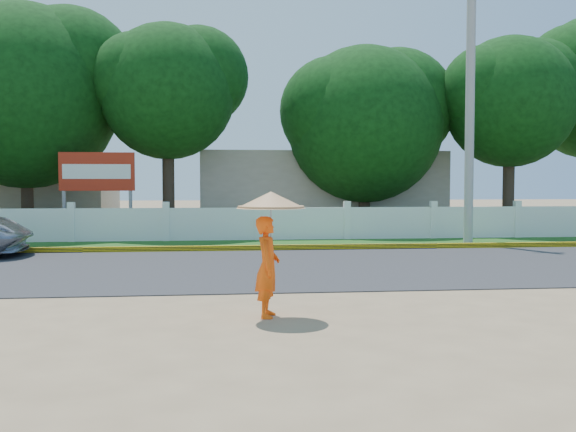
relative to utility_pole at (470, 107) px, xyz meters
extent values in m
plane|color=#9E8460|center=(-6.47, -9.28, -4.27)|extent=(120.00, 120.00, 0.00)
cube|color=#38383A|center=(-6.47, -4.78, -4.26)|extent=(60.00, 7.00, 0.02)
cube|color=#2D601E|center=(-6.47, 0.47, -4.25)|extent=(60.00, 3.50, 0.03)
cube|color=yellow|center=(-6.47, -1.23, -4.19)|extent=(40.00, 0.18, 0.16)
cube|color=silver|center=(-6.47, 1.92, -3.72)|extent=(40.00, 0.10, 1.10)
cube|color=#B7AD99|center=(-3.47, 8.72, -2.67)|extent=(10.00, 6.00, 3.20)
cube|color=#B7AD99|center=(-16.47, 9.72, -2.87)|extent=(8.00, 5.00, 2.80)
cylinder|color=#979794|center=(0.00, 0.00, 0.00)|extent=(0.28, 0.28, 8.54)
imported|color=#FF530D|center=(-7.07, -10.15, -3.54)|extent=(0.43, 0.58, 1.45)
cylinder|color=gray|center=(-7.02, -10.15, -2.99)|extent=(0.02, 0.02, 0.94)
cone|color=tan|center=(-7.02, -10.15, -2.58)|extent=(0.99, 0.99, 0.24)
cylinder|color=gray|center=(-12.94, 3.02, -3.27)|extent=(0.12, 0.12, 2.00)
cylinder|color=gray|center=(-10.74, 3.02, -3.27)|extent=(0.12, 0.12, 2.00)
cube|color=#AA2412|center=(-11.84, 3.02, -1.97)|extent=(2.50, 0.12, 1.30)
cube|color=silver|center=(-11.84, 2.96, -1.97)|extent=(2.25, 0.02, 0.49)
cylinder|color=#473828|center=(-2.06, 5.45, -3.01)|extent=(0.44, 0.44, 2.52)
sphere|color=#104612|center=(-2.06, 5.45, -0.07)|extent=(6.10, 6.10, 6.10)
cylinder|color=#473828|center=(-14.81, 5.41, -2.65)|extent=(0.44, 0.44, 3.23)
sphere|color=#104612|center=(-14.81, 5.41, 0.83)|extent=(6.79, 6.79, 6.79)
cylinder|color=#473828|center=(3.36, 4.39, -2.45)|extent=(0.44, 0.44, 3.64)
sphere|color=#104612|center=(3.36, 4.39, 0.74)|extent=(4.99, 4.99, 4.99)
cylinder|color=#473828|center=(-9.59, 4.65, -2.33)|extent=(0.44, 0.44, 3.88)
sphere|color=#104612|center=(-9.59, 4.65, 0.97)|extent=(4.95, 4.95, 4.95)
camera|label=1|loc=(-7.77, -19.25, -2.34)|focal=40.00mm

